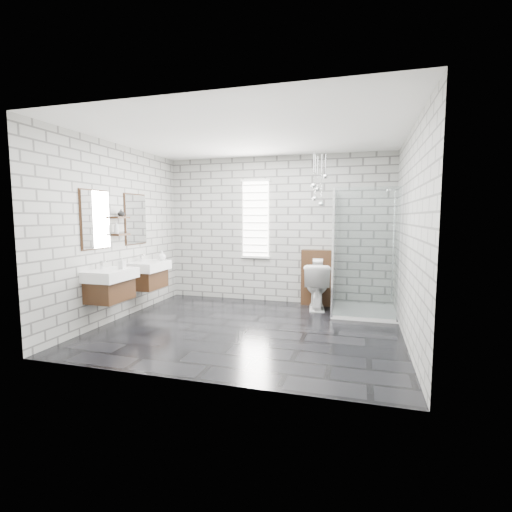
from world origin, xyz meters
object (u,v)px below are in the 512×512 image
at_px(vanity_left, 108,276).
at_px(vanity_right, 147,267).
at_px(cistern_panel, 318,278).
at_px(shower_enclosure, 358,284).
at_px(toilet, 316,286).

distance_m(vanity_left, vanity_right, 0.97).
distance_m(cistern_panel, shower_enclosure, 0.87).
relative_size(vanity_right, cistern_panel, 1.57).
bearing_deg(shower_enclosure, vanity_left, -153.20).
bearing_deg(vanity_left, toilet, 36.21).
xyz_separation_m(vanity_left, cistern_panel, (2.71, 2.24, -0.26)).
distance_m(vanity_right, toilet, 2.91).
xyz_separation_m(cistern_panel, shower_enclosure, (0.70, -0.52, 0.00)).
height_order(vanity_right, cistern_panel, vanity_right).
bearing_deg(cistern_panel, toilet, -90.00).
height_order(vanity_left, vanity_right, same).
xyz_separation_m(cistern_panel, toilet, (0.00, -0.26, -0.10)).
relative_size(vanity_right, toilet, 1.98).
bearing_deg(toilet, cistern_panel, -97.61).
bearing_deg(cistern_panel, vanity_right, -154.94).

